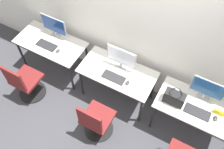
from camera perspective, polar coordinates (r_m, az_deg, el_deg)
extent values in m
plane|color=#3D3D42|center=(4.45, -0.77, -7.80)|extent=(20.00, 20.00, 0.00)
cube|color=silver|center=(3.74, 4.67, 11.43)|extent=(12.00, 0.05, 2.80)
cube|color=silver|center=(4.52, -13.92, 7.11)|extent=(1.22, 0.62, 0.02)
cylinder|color=black|center=(4.99, -19.94, 4.35)|extent=(0.04, 0.04, 0.71)
cylinder|color=black|center=(4.42, -9.26, -0.79)|extent=(0.04, 0.04, 0.71)
cylinder|color=black|center=(5.21, -16.31, 8.29)|extent=(0.04, 0.04, 0.71)
cylinder|color=black|center=(4.66, -5.69, 3.82)|extent=(0.04, 0.04, 0.71)
cylinder|color=#B2B2B7|center=(4.59, -12.64, 8.72)|extent=(0.20, 0.20, 0.01)
cylinder|color=#B2B2B7|center=(4.56, -12.77, 9.19)|extent=(0.04, 0.04, 0.09)
cube|color=#B2B2B7|center=(4.43, -13.19, 11.02)|extent=(0.49, 0.01, 0.32)
cube|color=navy|center=(4.42, -13.26, 10.95)|extent=(0.46, 0.01, 0.30)
cube|color=#262628|center=(4.46, -14.70, 6.50)|extent=(0.37, 0.16, 0.02)
ellipsoid|color=#333333|center=(4.32, -12.27, 5.28)|extent=(0.06, 0.09, 0.03)
cylinder|color=black|center=(4.83, -17.62, -3.82)|extent=(0.48, 0.48, 0.03)
cylinder|color=black|center=(4.67, -18.26, -2.46)|extent=(0.04, 0.04, 0.39)
cube|color=maroon|center=(4.49, -18.97, -0.92)|extent=(0.44, 0.44, 0.05)
cube|color=maroon|center=(4.24, -21.54, -1.00)|extent=(0.40, 0.04, 0.44)
cube|color=silver|center=(3.98, 1.29, 0.55)|extent=(1.22, 0.62, 0.02)
cylinder|color=black|center=(4.34, -6.99, -1.88)|extent=(0.04, 0.04, 0.71)
cylinder|color=black|center=(4.06, 6.53, -8.24)|extent=(0.04, 0.04, 0.71)
cylinder|color=black|center=(4.59, -3.48, 2.87)|extent=(0.04, 0.04, 0.71)
cylinder|color=black|center=(4.32, 9.43, -2.78)|extent=(0.04, 0.04, 0.71)
cylinder|color=#B2B2B7|center=(4.03, 2.04, 1.83)|extent=(0.20, 0.20, 0.01)
cylinder|color=#B2B2B7|center=(3.99, 2.06, 2.30)|extent=(0.04, 0.04, 0.09)
cube|color=#B2B2B7|center=(3.84, 2.18, 4.15)|extent=(0.49, 0.01, 0.32)
cube|color=silver|center=(3.83, 2.12, 4.07)|extent=(0.46, 0.01, 0.30)
cube|color=#262628|center=(3.90, 0.37, -0.64)|extent=(0.37, 0.16, 0.02)
ellipsoid|color=#333333|center=(3.84, 3.58, -1.93)|extent=(0.06, 0.09, 0.03)
cylinder|color=black|center=(4.28, -3.01, -12.20)|extent=(0.48, 0.48, 0.03)
cylinder|color=black|center=(4.09, -3.14, -11.04)|extent=(0.04, 0.04, 0.39)
cube|color=maroon|center=(3.89, -3.28, -9.70)|extent=(0.44, 0.44, 0.05)
cube|color=maroon|center=(3.60, -5.13, -10.51)|extent=(0.40, 0.04, 0.44)
cube|color=silver|center=(3.85, 19.22, -7.19)|extent=(1.22, 0.62, 0.02)
cylinder|color=black|center=(4.04, 9.25, -9.45)|extent=(0.04, 0.04, 0.71)
cylinder|color=black|center=(4.30, 11.98, -3.89)|extent=(0.04, 0.04, 0.71)
cylinder|color=#B2B2B7|center=(3.94, 20.06, -4.96)|extent=(0.20, 0.20, 0.01)
cylinder|color=#B2B2B7|center=(3.90, 20.28, -4.56)|extent=(0.04, 0.04, 0.09)
cube|color=#B2B2B7|center=(3.74, 21.14, -2.94)|extent=(0.49, 0.01, 0.32)
cube|color=navy|center=(3.74, 21.11, -3.04)|extent=(0.46, 0.01, 0.30)
cube|color=#262628|center=(3.78, 18.91, -8.12)|extent=(0.37, 0.16, 0.02)
ellipsoid|color=#333333|center=(3.82, 22.57, -9.26)|extent=(0.06, 0.09, 0.03)
cube|color=black|center=(3.69, 14.04, -5.20)|extent=(0.30, 0.14, 0.22)
torus|color=black|center=(3.58, 14.45, -4.14)|extent=(0.18, 0.18, 0.01)
cube|color=yellow|center=(3.86, 23.28, -7.98)|extent=(0.16, 0.03, 0.08)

